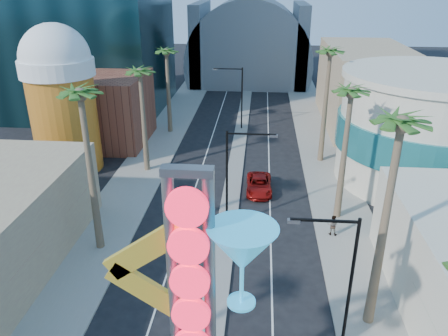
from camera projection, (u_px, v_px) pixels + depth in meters
sidewalk_west at (154, 152)px, 49.49m from camera, size 5.00×100.00×0.15m
sidewalk_east at (324, 157)px, 48.00m from camera, size 5.00×100.00×0.15m
median at (239, 145)px, 51.48m from camera, size 1.60×84.00×0.15m
brick_filler_west at (103, 109)px, 51.14m from camera, size 10.00×10.00×8.00m
filler_east at (365, 87)px, 57.34m from camera, size 10.00×20.00×10.00m
beer_mug at (61, 94)px, 42.38m from camera, size 7.00×7.00×14.50m
turquoise_building at (427, 129)px, 40.69m from camera, size 16.60×16.60×10.60m
canopy at (249, 58)px, 80.74m from camera, size 22.00×16.00×22.00m
neon_sign at (213, 294)px, 16.57m from camera, size 6.53×2.60×12.55m
streetlight_0 at (234, 170)px, 33.09m from camera, size 3.79×0.25×8.00m
streetlight_1 at (238, 92)px, 55.04m from camera, size 3.79×0.25×8.00m
streetlight_2 at (342, 273)px, 21.70m from camera, size 3.45×0.25×8.00m
palm_1 at (82, 105)px, 27.79m from camera, size 2.40×2.40×12.70m
palm_2 at (140, 79)px, 41.09m from camera, size 2.40×2.40×11.20m
palm_3 at (167, 57)px, 52.02m from camera, size 2.40×2.40×11.20m
palm_5 at (399, 139)px, 20.74m from camera, size 2.40×2.40×13.20m
palm_6 at (351, 101)px, 32.21m from camera, size 2.40×2.40×11.70m
palm_7 at (330, 60)px, 42.78m from camera, size 2.40×2.40×12.70m
red_pickup at (259, 185)px, 40.30m from camera, size 2.41×5.02×1.38m
pedestrian_b at (333, 225)px, 33.24m from camera, size 0.92×0.79×1.64m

